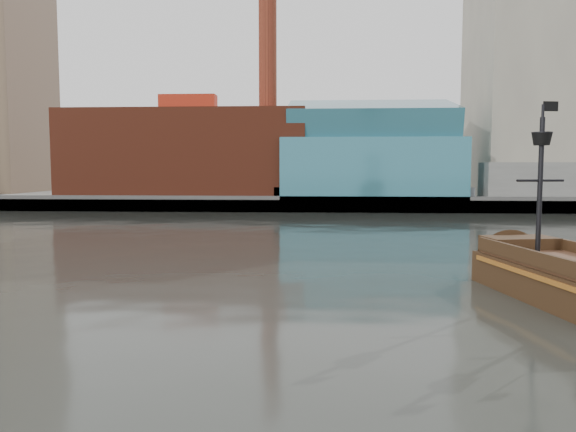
{
  "coord_description": "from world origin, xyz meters",
  "views": [
    {
      "loc": [
        1.77,
        -27.35,
        7.14
      ],
      "look_at": [
        -0.44,
        9.0,
        4.0
      ],
      "focal_mm": 35.0,
      "sensor_mm": 36.0,
      "label": 1
    }
  ],
  "objects": [
    {
      "name": "ground",
      "position": [
        0.0,
        0.0,
        0.0
      ],
      "size": [
        400.0,
        400.0,
        0.0
      ],
      "primitive_type": "plane",
      "color": "#242622",
      "rests_on": "ground"
    },
    {
      "name": "promenade_far",
      "position": [
        0.0,
        92.0,
        1.0
      ],
      "size": [
        220.0,
        60.0,
        2.0
      ],
      "primitive_type": "cube",
      "color": "slate",
      "rests_on": "ground"
    },
    {
      "name": "skyline",
      "position": [
        5.21,
        84.56,
        24.55
      ],
      "size": [
        149.0,
        45.0,
        62.0
      ],
      "color": "brown",
      "rests_on": "promenade_far"
    },
    {
      "name": "pirate_ship",
      "position": [
        14.98,
        3.01,
        1.05
      ],
      "size": [
        7.49,
        16.06,
        11.57
      ],
      "rotation": [
        0.0,
        0.0,
        0.19
      ],
      "color": "black",
      "rests_on": "ground"
    },
    {
      "name": "seawall",
      "position": [
        0.0,
        62.5,
        1.3
      ],
      "size": [
        220.0,
        1.0,
        2.6
      ],
      "primitive_type": "cube",
      "color": "#4C4C49",
      "rests_on": "ground"
    }
  ]
}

